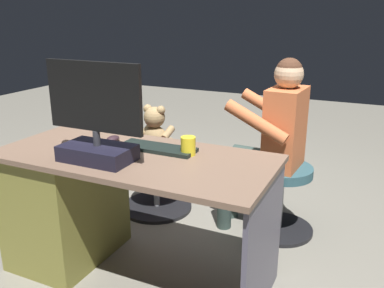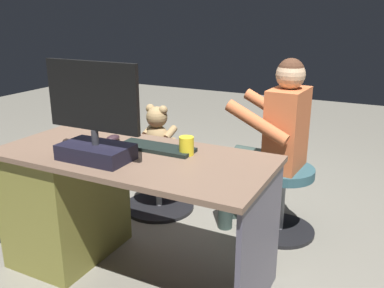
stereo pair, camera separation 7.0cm
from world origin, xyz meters
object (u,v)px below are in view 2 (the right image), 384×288
at_px(cup, 186,146).
at_px(office_chair_teddy, 158,177).
at_px(teddy_bear, 158,129).
at_px(visitor_chair, 282,194).
at_px(keyboard, 157,148).
at_px(tv_remote, 88,142).
at_px(person, 273,134).
at_px(monitor, 94,128).
at_px(computer_mouse, 113,138).
at_px(desk, 81,198).

height_order(cup, office_chair_teddy, cup).
distance_m(teddy_bear, visitor_chair, 0.97).
bearing_deg(keyboard, visitor_chair, -126.82).
height_order(tv_remote, teddy_bear, teddy_bear).
distance_m(tv_remote, person, 1.14).
bearing_deg(visitor_chair, teddy_bear, 3.01).
distance_m(cup, tv_remote, 0.59).
relative_size(monitor, teddy_bear, 1.58).
bearing_deg(keyboard, tv_remote, 11.82).
bearing_deg(office_chair_teddy, visitor_chair, -176.32).
bearing_deg(keyboard, teddy_bear, -59.08).
bearing_deg(monitor, computer_mouse, -68.51).
height_order(cup, person, person).
relative_size(computer_mouse, person, 0.08).
relative_size(office_chair_teddy, person, 0.45).
xyz_separation_m(desk, tv_remote, (-0.05, -0.04, 0.34)).
height_order(computer_mouse, teddy_bear, teddy_bear).
relative_size(monitor, tv_remote, 3.49).
relative_size(desk, teddy_bear, 4.39).
bearing_deg(visitor_chair, office_chair_teddy, 3.68).
xyz_separation_m(computer_mouse, tv_remote, (0.10, 0.10, -0.01)).
xyz_separation_m(monitor, visitor_chair, (-0.71, -0.96, -0.60)).
bearing_deg(teddy_bear, tv_remote, 89.19).
xyz_separation_m(keyboard, office_chair_teddy, (0.39, -0.64, -0.47)).
relative_size(monitor, visitor_chair, 1.13).
height_order(cup, visitor_chair, cup).
relative_size(office_chair_teddy, teddy_bear, 1.58).
bearing_deg(monitor, cup, -144.63).
relative_size(keyboard, computer_mouse, 4.38).
xyz_separation_m(tv_remote, person, (-0.84, -0.78, -0.05)).
height_order(desk, person, person).
height_order(keyboard, teddy_bear, teddy_bear).
height_order(keyboard, computer_mouse, computer_mouse).
xyz_separation_m(computer_mouse, visitor_chair, (-0.82, -0.68, -0.45)).
relative_size(computer_mouse, visitor_chair, 0.21).
xyz_separation_m(desk, office_chair_teddy, (-0.06, -0.76, -0.13)).
distance_m(monitor, keyboard, 0.36).
distance_m(keyboard, visitor_chair, 0.98).
bearing_deg(computer_mouse, keyboard, 177.24).
distance_m(desk, office_chair_teddy, 0.77).
relative_size(cup, tv_remote, 0.64).
distance_m(keyboard, computer_mouse, 0.30).
bearing_deg(desk, keyboard, -165.30).
height_order(monitor, visitor_chair, monitor).
xyz_separation_m(desk, computer_mouse, (-0.16, -0.13, 0.35)).
xyz_separation_m(keyboard, computer_mouse, (0.30, -0.01, 0.01)).
distance_m(monitor, office_chair_teddy, 1.12).
bearing_deg(keyboard, person, -122.34).
bearing_deg(computer_mouse, tv_remote, 43.97).
bearing_deg(cup, tv_remote, 7.93).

